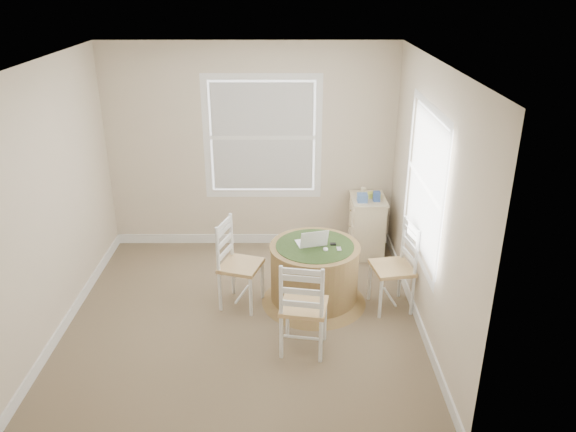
{
  "coord_description": "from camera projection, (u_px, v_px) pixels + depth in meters",
  "views": [
    {
      "loc": [
        0.45,
        -4.95,
        3.3
      ],
      "look_at": [
        0.46,
        0.45,
        0.97
      ],
      "focal_mm": 35.0,
      "sensor_mm": 36.0,
      "label": 1
    }
  ],
  "objects": [
    {
      "name": "keys",
      "position": [
        333.0,
        245.0,
        5.9
      ],
      "size": [
        0.06,
        0.05,
        0.02
      ],
      "primitive_type": "cube",
      "rotation": [
        0.0,
        0.0,
        0.03
      ],
      "color": "black",
      "rests_on": "round_table"
    },
    {
      "name": "round_table",
      "position": [
        314.0,
        271.0,
        6.01
      ],
      "size": [
        1.14,
        1.14,
        0.68
      ],
      "rotation": [
        0.0,
        0.0,
        0.03
      ],
      "color": "brown",
      "rests_on": "ground"
    },
    {
      "name": "corner_chest",
      "position": [
        367.0,
        226.0,
        7.08
      ],
      "size": [
        0.43,
        0.57,
        0.75
      ],
      "rotation": [
        0.0,
        0.0,
        0.01
      ],
      "color": "beige",
      "rests_on": "ground"
    },
    {
      "name": "tissue_box",
      "position": [
        362.0,
        198.0,
        6.8
      ],
      "size": [
        0.12,
        0.12,
        0.1
      ],
      "primitive_type": "cube",
      "rotation": [
        0.0,
        0.0,
        0.01
      ],
      "color": "#4F74B4",
      "rests_on": "corner_chest"
    },
    {
      "name": "chair_near",
      "position": [
        304.0,
        306.0,
        5.19
      ],
      "size": [
        0.48,
        0.46,
        0.95
      ],
      "primitive_type": null,
      "rotation": [
        0.0,
        0.0,
        2.97
      ],
      "color": "white",
      "rests_on": "ground"
    },
    {
      "name": "phone",
      "position": [
        339.0,
        249.0,
        5.81
      ],
      "size": [
        0.05,
        0.09,
        0.02
      ],
      "primitive_type": "cube",
      "rotation": [
        0.0,
        0.0,
        0.03
      ],
      "color": "#B7BABF",
      "rests_on": "round_table"
    },
    {
      "name": "box_blue",
      "position": [
        376.0,
        196.0,
        6.82
      ],
      "size": [
        0.08,
        0.08,
        0.12
      ],
      "primitive_type": "cube",
      "rotation": [
        0.0,
        0.0,
        0.01
      ],
      "color": "#35559F",
      "rests_on": "corner_chest"
    },
    {
      "name": "cup_cream",
      "position": [
        363.0,
        191.0,
        7.02
      ],
      "size": [
        0.07,
        0.07,
        0.09
      ],
      "primitive_type": "cylinder",
      "color": "beige",
      "rests_on": "corner_chest"
    },
    {
      "name": "laptop",
      "position": [
        312.0,
        242.0,
        5.9
      ],
      "size": [
        0.35,
        0.33,
        0.21
      ],
      "rotation": [
        0.0,
        0.0,
        3.41
      ],
      "color": "white",
      "rests_on": "round_table"
    },
    {
      "name": "box_yellow",
      "position": [
        374.0,
        195.0,
        6.94
      ],
      "size": [
        0.15,
        0.1,
        0.06
      ],
      "primitive_type": "cube",
      "rotation": [
        0.0,
        0.0,
        0.01
      ],
      "color": "#D9E550",
      "rests_on": "corner_chest"
    },
    {
      "name": "chair_left",
      "position": [
        241.0,
        265.0,
        5.92
      ],
      "size": [
        0.51,
        0.52,
        0.95
      ],
      "primitive_type": null,
      "rotation": [
        0.0,
        0.0,
        1.27
      ],
      "color": "white",
      "rests_on": "ground"
    },
    {
      "name": "chair_right",
      "position": [
        392.0,
        268.0,
        5.87
      ],
      "size": [
        0.47,
        0.48,
        0.95
      ],
      "primitive_type": null,
      "rotation": [
        0.0,
        0.0,
        -1.4
      ],
      "color": "white",
      "rests_on": "ground"
    },
    {
      "name": "room",
      "position": [
        258.0,
        197.0,
        5.48
      ],
      "size": [
        3.64,
        3.64,
        2.64
      ],
      "color": "#7E6950",
      "rests_on": "ground"
    },
    {
      "name": "mouse",
      "position": [
        325.0,
        249.0,
        5.79
      ],
      "size": [
        0.06,
        0.09,
        0.03
      ],
      "primitive_type": "ellipsoid",
      "rotation": [
        0.0,
        0.0,
        0.03
      ],
      "color": "white",
      "rests_on": "round_table"
    }
  ]
}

